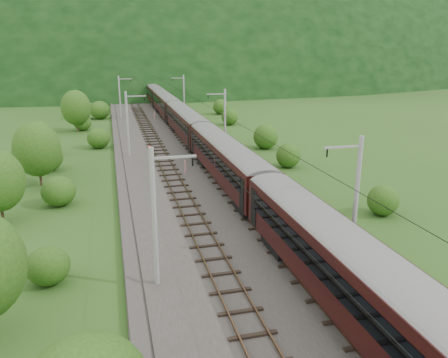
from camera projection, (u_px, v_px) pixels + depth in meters
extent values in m
plane|color=#274917|center=(259.00, 274.00, 26.69)|extent=(600.00, 600.00, 0.00)
cube|color=#38332D|center=(220.00, 214.00, 35.92)|extent=(14.00, 220.00, 0.30)
cube|color=brown|center=(182.00, 214.00, 35.07)|extent=(0.08, 220.00, 0.15)
cube|color=brown|center=(200.00, 212.00, 35.42)|extent=(0.08, 220.00, 0.15)
cube|color=black|center=(191.00, 215.00, 35.28)|extent=(2.40, 220.00, 0.12)
cube|color=brown|center=(239.00, 209.00, 36.23)|extent=(0.08, 220.00, 0.15)
cube|color=brown|center=(256.00, 207.00, 36.57)|extent=(0.08, 220.00, 0.15)
cube|color=black|center=(248.00, 209.00, 36.44)|extent=(2.40, 220.00, 0.12)
cylinder|color=gray|center=(154.00, 219.00, 23.96)|extent=(0.28, 0.28, 8.00)
cube|color=gray|center=(174.00, 157.00, 23.28)|extent=(2.40, 0.12, 0.12)
cylinder|color=black|center=(193.00, 161.00, 23.60)|extent=(0.10, 0.10, 0.50)
cylinder|color=gray|center=(128.00, 124.00, 53.63)|extent=(0.28, 0.28, 8.00)
cube|color=gray|center=(136.00, 96.00, 52.94)|extent=(2.40, 0.12, 0.12)
cylinder|color=black|center=(144.00, 98.00, 53.27)|extent=(0.10, 0.10, 0.50)
cylinder|color=gray|center=(120.00, 97.00, 83.29)|extent=(0.28, 0.28, 8.00)
cube|color=gray|center=(125.00, 79.00, 82.60)|extent=(2.40, 0.12, 0.12)
cylinder|color=black|center=(131.00, 80.00, 82.93)|extent=(0.10, 0.10, 0.50)
cylinder|color=gray|center=(116.00, 84.00, 112.95)|extent=(0.28, 0.28, 8.00)
cube|color=gray|center=(120.00, 71.00, 112.26)|extent=(2.40, 0.12, 0.12)
cylinder|color=black|center=(124.00, 72.00, 112.59)|extent=(0.10, 0.10, 0.50)
cylinder|color=gray|center=(114.00, 77.00, 142.62)|extent=(0.28, 0.28, 8.00)
cube|color=gray|center=(117.00, 66.00, 141.93)|extent=(2.40, 0.12, 0.12)
cylinder|color=black|center=(120.00, 67.00, 142.25)|extent=(0.10, 0.10, 0.50)
cylinder|color=gray|center=(356.00, 200.00, 26.95)|extent=(0.28, 0.28, 8.00)
cube|color=gray|center=(343.00, 147.00, 25.68)|extent=(2.40, 0.12, 0.12)
cylinder|color=black|center=(327.00, 153.00, 25.53)|extent=(0.10, 0.10, 0.50)
cylinder|color=gray|center=(225.00, 120.00, 56.61)|extent=(0.28, 0.28, 8.00)
cube|color=gray|center=(216.00, 94.00, 55.35)|extent=(2.40, 0.12, 0.12)
cylinder|color=black|center=(208.00, 97.00, 55.19)|extent=(0.10, 0.10, 0.50)
cylinder|color=gray|center=(184.00, 96.00, 86.28)|extent=(0.28, 0.28, 8.00)
cube|color=gray|center=(177.00, 78.00, 85.01)|extent=(2.40, 0.12, 0.12)
cylinder|color=black|center=(172.00, 80.00, 84.85)|extent=(0.10, 0.10, 0.50)
cylinder|color=gray|center=(164.00, 83.00, 115.94)|extent=(0.28, 0.28, 8.00)
cube|color=gray|center=(159.00, 70.00, 114.67)|extent=(2.40, 0.12, 0.12)
cylinder|color=black|center=(155.00, 72.00, 114.52)|extent=(0.10, 0.10, 0.50)
cylinder|color=gray|center=(152.00, 76.00, 145.60)|extent=(0.28, 0.28, 8.00)
cube|color=gray|center=(148.00, 66.00, 144.33)|extent=(2.40, 0.12, 0.12)
cylinder|color=black|center=(145.00, 67.00, 144.18)|extent=(0.10, 0.10, 0.50)
cylinder|color=black|center=(189.00, 132.00, 33.34)|extent=(0.03, 198.00, 0.03)
cylinder|color=black|center=(249.00, 130.00, 34.50)|extent=(0.03, 198.00, 0.03)
ellipsoid|color=black|center=(121.00, 71.00, 267.70)|extent=(504.00, 360.00, 244.00)
cube|color=black|center=(348.00, 271.00, 20.96)|extent=(2.93, 22.23, 3.03)
cylinder|color=slate|center=(350.00, 245.00, 20.57)|extent=(2.93, 22.12, 2.93)
cube|color=black|center=(320.00, 268.00, 20.50)|extent=(0.05, 19.56, 1.16)
cube|color=black|center=(376.00, 261.00, 21.21)|extent=(0.05, 19.56, 1.16)
cube|color=black|center=(285.00, 242.00, 28.74)|extent=(2.22, 3.23, 0.91)
cube|color=black|center=(226.00, 159.00, 42.11)|extent=(2.93, 22.23, 3.03)
cylinder|color=slate|center=(226.00, 145.00, 41.72)|extent=(2.93, 22.12, 2.93)
cube|color=black|center=(211.00, 156.00, 41.65)|extent=(0.05, 19.56, 1.16)
cube|color=black|center=(241.00, 155.00, 42.37)|extent=(0.05, 19.56, 1.16)
cube|color=black|center=(251.00, 205.00, 35.47)|extent=(2.22, 3.23, 0.91)
cube|color=black|center=(209.00, 160.00, 49.89)|extent=(2.22, 3.23, 0.91)
cube|color=black|center=(186.00, 122.00, 63.27)|extent=(2.93, 22.23, 3.03)
cylinder|color=slate|center=(186.00, 113.00, 62.87)|extent=(2.93, 22.12, 2.93)
cube|color=black|center=(176.00, 120.00, 62.80)|extent=(0.05, 19.56, 1.16)
cube|color=black|center=(196.00, 119.00, 63.52)|extent=(0.05, 19.56, 1.16)
cube|color=black|center=(197.00, 147.00, 56.62)|extent=(2.22, 3.23, 0.91)
cube|color=black|center=(178.00, 127.00, 71.04)|extent=(2.22, 3.23, 0.91)
cube|color=black|center=(166.00, 104.00, 84.42)|extent=(2.93, 22.23, 3.03)
cylinder|color=slate|center=(166.00, 96.00, 84.03)|extent=(2.93, 22.12, 2.93)
cube|color=black|center=(158.00, 102.00, 83.96)|extent=(0.05, 19.56, 1.16)
cube|color=black|center=(174.00, 101.00, 84.67)|extent=(0.05, 19.56, 1.16)
cube|color=black|center=(172.00, 120.00, 77.77)|extent=(2.22, 3.23, 0.91)
cube|color=black|center=(162.00, 109.00, 92.20)|extent=(2.22, 3.23, 0.91)
cube|color=black|center=(154.00, 92.00, 105.57)|extent=(2.93, 22.23, 3.03)
cylinder|color=slate|center=(154.00, 87.00, 105.18)|extent=(2.93, 22.12, 2.93)
cube|color=black|center=(148.00, 91.00, 105.11)|extent=(0.05, 19.56, 1.16)
cube|color=black|center=(160.00, 91.00, 105.83)|extent=(0.05, 19.56, 1.16)
cube|color=black|center=(158.00, 105.00, 98.93)|extent=(2.22, 3.23, 0.91)
cube|color=black|center=(151.00, 97.00, 113.35)|extent=(2.22, 3.23, 0.91)
cube|color=navy|center=(143.00, 83.00, 135.16)|extent=(2.93, 18.19, 3.03)
cylinder|color=slate|center=(143.00, 78.00, 134.76)|extent=(2.93, 18.10, 2.93)
cube|color=black|center=(138.00, 82.00, 134.69)|extent=(0.05, 16.01, 1.16)
cube|color=black|center=(148.00, 82.00, 135.41)|extent=(0.05, 16.01, 1.16)
cube|color=black|center=(145.00, 91.00, 129.82)|extent=(2.22, 3.23, 0.91)
cube|color=black|center=(142.00, 88.00, 141.62)|extent=(2.22, 3.23, 0.91)
cube|color=gold|center=(141.00, 81.00, 143.46)|extent=(2.99, 0.50, 2.73)
cube|color=gold|center=(146.00, 86.00, 126.97)|extent=(2.99, 0.50, 2.73)
cube|color=black|center=(142.00, 75.00, 137.34)|extent=(0.08, 1.60, 0.91)
cylinder|color=red|center=(185.00, 167.00, 47.04)|extent=(0.16, 0.16, 1.46)
cylinder|color=red|center=(155.00, 115.00, 84.23)|extent=(0.15, 0.15, 1.38)
cylinder|color=black|center=(150.00, 157.00, 50.12)|extent=(0.14, 0.14, 2.07)
sphere|color=red|center=(149.00, 147.00, 49.81)|extent=(0.25, 0.25, 0.25)
ellipsoid|color=#234813|center=(48.00, 266.00, 25.37)|extent=(2.52, 2.52, 2.27)
ellipsoid|color=#234813|center=(58.00, 191.00, 38.02)|extent=(2.94, 2.94, 2.64)
ellipsoid|color=#234813|center=(46.00, 157.00, 48.77)|extent=(3.62, 3.62, 3.25)
ellipsoid|color=#234813|center=(99.00, 138.00, 60.03)|extent=(3.12, 3.12, 2.81)
ellipsoid|color=#234813|center=(83.00, 123.00, 73.02)|extent=(2.93, 2.93, 2.64)
ellipsoid|color=#234813|center=(100.00, 110.00, 84.78)|extent=(3.89, 3.89, 3.50)
ellipsoid|color=#234813|center=(91.00, 106.00, 97.36)|extent=(1.81, 1.81, 1.62)
ellipsoid|color=#234813|center=(90.00, 97.00, 108.27)|extent=(3.74, 3.74, 3.37)
cylinder|color=black|center=(1.00, 203.00, 34.31)|extent=(0.24, 0.24, 3.19)
cylinder|color=black|center=(39.00, 169.00, 43.34)|extent=(0.24, 0.24, 3.54)
ellipsoid|color=#234813|center=(37.00, 149.00, 42.75)|extent=(4.56, 4.56, 5.47)
cylinder|color=black|center=(41.00, 147.00, 55.26)|extent=(0.24, 0.24, 2.50)
ellipsoid|color=#234813|center=(40.00, 136.00, 54.85)|extent=(3.21, 3.21, 3.85)
cylinder|color=black|center=(77.00, 121.00, 71.74)|extent=(0.24, 0.24, 3.71)
ellipsoid|color=#234813|center=(76.00, 108.00, 71.13)|extent=(4.77, 4.77, 5.73)
cylinder|color=black|center=(83.00, 113.00, 84.75)|extent=(0.24, 0.24, 2.26)
ellipsoid|color=#234813|center=(82.00, 107.00, 84.38)|extent=(2.91, 2.91, 3.49)
ellipsoid|color=#234813|center=(383.00, 202.00, 35.89)|extent=(2.57, 2.57, 2.31)
ellipsoid|color=#234813|center=(288.00, 157.00, 50.33)|extent=(2.84, 2.84, 2.55)
ellipsoid|color=#234813|center=(266.00, 138.00, 59.68)|extent=(3.38, 3.38, 3.05)
ellipsoid|color=#234813|center=(230.00, 118.00, 78.28)|extent=(2.95, 2.95, 2.66)
ellipsoid|color=#234813|center=(221.00, 108.00, 90.96)|extent=(3.14, 3.14, 2.83)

